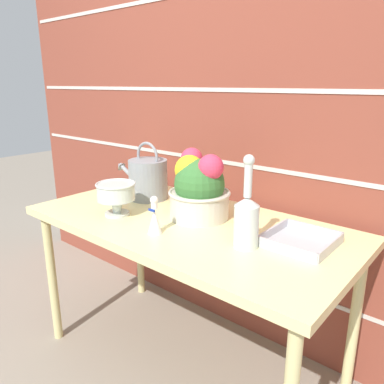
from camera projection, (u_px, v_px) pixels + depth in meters
The scene contains 9 objects.
ground_plane at pixel (187, 362), 1.83m from camera, with size 12.00×12.00×0.00m, color gray.
brick_wall at pixel (246, 128), 1.85m from camera, with size 3.60×0.08×2.20m.
patio_table at pixel (187, 234), 1.64m from camera, with size 1.43×0.72×0.74m.
watering_can at pixel (148, 178), 1.90m from camera, with size 0.34×0.20×0.29m.
crystal_pedestal_bowl at pixel (116, 193), 1.66m from camera, with size 0.18×0.18×0.15m.
flower_planter at pixel (199, 188), 1.62m from camera, with size 0.27×0.27×0.30m.
glass_decanter at pixel (247, 218), 1.33m from camera, with size 0.09×0.09×0.34m.
figurine_vase at pixel (155, 219), 1.46m from camera, with size 0.06×0.06×0.15m.
wire_tray at pixel (300, 242), 1.38m from camera, with size 0.23×0.24×0.04m.
Camera 1 is at (1.00, -1.15, 1.31)m, focal length 35.00 mm.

